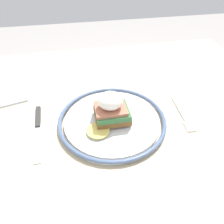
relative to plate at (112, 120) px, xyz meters
name	(u,v)px	position (x,y,z in m)	size (l,w,h in m)	color
dining_table	(98,151)	(0.04, 0.01, -0.11)	(1.12, 0.90, 0.73)	#C6B28E
plate	(112,120)	(0.00, 0.00, 0.00)	(0.27, 0.27, 0.02)	silver
sandwich	(111,109)	(0.00, 0.00, 0.04)	(0.11, 0.10, 0.08)	brown
fork	(183,115)	(-0.19, 0.01, -0.01)	(0.02, 0.14, 0.00)	silver
knife	(38,127)	(0.18, -0.01, -0.01)	(0.02, 0.19, 0.01)	#2D2D2D
napkin	(5,93)	(0.29, -0.18, 0.00)	(0.11, 0.13, 0.01)	silver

